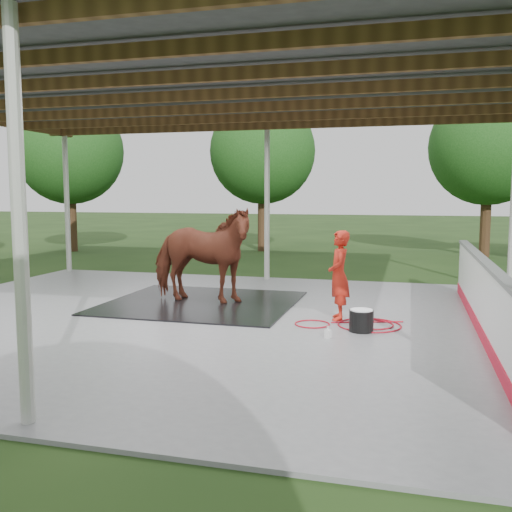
% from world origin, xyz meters
% --- Properties ---
extents(ground, '(100.00, 100.00, 0.00)m').
position_xyz_m(ground, '(0.00, 0.00, 0.00)').
color(ground, '#1E3814').
extents(concrete_slab, '(12.00, 10.00, 0.05)m').
position_xyz_m(concrete_slab, '(0.00, 0.00, 0.03)').
color(concrete_slab, slate).
rests_on(concrete_slab, ground).
extents(pavilion_structure, '(12.60, 10.60, 4.05)m').
position_xyz_m(pavilion_structure, '(0.00, -0.00, 3.97)').
color(pavilion_structure, beige).
rests_on(pavilion_structure, ground).
extents(dasher_board, '(0.16, 8.00, 1.15)m').
position_xyz_m(dasher_board, '(4.60, 0.00, 0.59)').
color(dasher_board, red).
rests_on(dasher_board, concrete_slab).
extents(tree_belt, '(28.00, 28.00, 5.80)m').
position_xyz_m(tree_belt, '(0.30, 0.90, 3.79)').
color(tree_belt, '#382314').
rests_on(tree_belt, ground).
extents(rubber_mat, '(3.63, 3.40, 0.03)m').
position_xyz_m(rubber_mat, '(-0.48, 1.26, 0.06)').
color(rubber_mat, black).
rests_on(rubber_mat, concrete_slab).
extents(horse, '(2.28, 1.15, 1.88)m').
position_xyz_m(horse, '(-0.48, 1.26, 1.02)').
color(horse, brown).
rests_on(horse, rubber_mat).
extents(handler, '(0.46, 0.62, 1.54)m').
position_xyz_m(handler, '(2.31, 0.53, 0.82)').
color(handler, red).
rests_on(handler, concrete_slab).
extents(wash_bucket, '(0.38, 0.38, 0.35)m').
position_xyz_m(wash_bucket, '(2.77, -0.24, 0.23)').
color(wash_bucket, black).
rests_on(wash_bucket, concrete_slab).
extents(soap_bottle_a, '(0.15, 0.15, 0.31)m').
position_xyz_m(soap_bottle_a, '(2.76, -0.33, 0.20)').
color(soap_bottle_a, silver).
rests_on(soap_bottle_a, concrete_slab).
extents(soap_bottle_b, '(0.11, 0.11, 0.19)m').
position_xyz_m(soap_bottle_b, '(2.32, -0.80, 0.14)').
color(soap_bottle_b, '#338CD8').
rests_on(soap_bottle_b, concrete_slab).
extents(hose_coil, '(1.75, 1.05, 0.02)m').
position_xyz_m(hose_coil, '(2.72, 0.17, 0.06)').
color(hose_coil, '#9E0B1A').
rests_on(hose_coil, concrete_slab).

